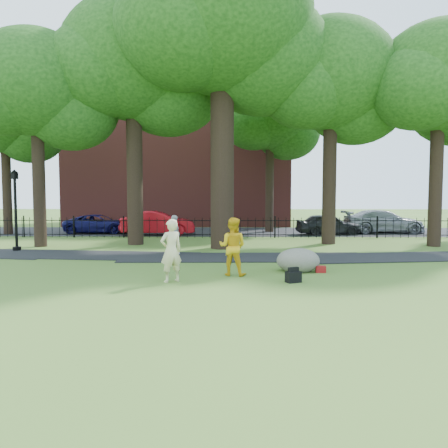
{
  "coord_description": "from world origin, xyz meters",
  "views": [
    {
      "loc": [
        0.51,
        -13.76,
        2.62
      ],
      "look_at": [
        0.19,
        2.0,
        1.51
      ],
      "focal_mm": 35.0,
      "sensor_mm": 36.0,
      "label": 1
    }
  ],
  "objects_px": {
    "woman": "(171,251)",
    "boulder": "(298,259)",
    "big_tree": "(225,32)",
    "lamppost": "(16,211)",
    "man": "(233,247)",
    "red_sedan": "(158,223)"
  },
  "relations": [
    {
      "from": "lamppost",
      "to": "red_sedan",
      "type": "distance_m",
      "value": 9.31
    },
    {
      "from": "boulder",
      "to": "big_tree",
      "type": "bearing_deg",
      "value": 112.38
    },
    {
      "from": "big_tree",
      "to": "lamppost",
      "type": "xyz_separation_m",
      "value": [
        -9.48,
        -1.29,
        -8.32
      ]
    },
    {
      "from": "man",
      "to": "red_sedan",
      "type": "relative_size",
      "value": 0.4
    },
    {
      "from": "boulder",
      "to": "woman",
      "type": "bearing_deg",
      "value": -155.46
    },
    {
      "from": "man",
      "to": "red_sedan",
      "type": "bearing_deg",
      "value": -55.4
    },
    {
      "from": "boulder",
      "to": "red_sedan",
      "type": "relative_size",
      "value": 0.31
    },
    {
      "from": "man",
      "to": "lamppost",
      "type": "relative_size",
      "value": 0.5
    },
    {
      "from": "big_tree",
      "to": "lamppost",
      "type": "distance_m",
      "value": 12.68
    },
    {
      "from": "big_tree",
      "to": "woman",
      "type": "height_order",
      "value": "big_tree"
    },
    {
      "from": "man",
      "to": "red_sedan",
      "type": "height_order",
      "value": "man"
    },
    {
      "from": "woman",
      "to": "lamppost",
      "type": "relative_size",
      "value": 0.5
    },
    {
      "from": "red_sedan",
      "to": "man",
      "type": "bearing_deg",
      "value": -166.45
    },
    {
      "from": "woman",
      "to": "man",
      "type": "relative_size",
      "value": 1.01
    },
    {
      "from": "red_sedan",
      "to": "boulder",
      "type": "bearing_deg",
      "value": -157.13
    },
    {
      "from": "woman",
      "to": "red_sedan",
      "type": "height_order",
      "value": "woman"
    },
    {
      "from": "big_tree",
      "to": "woman",
      "type": "relative_size",
      "value": 7.7
    },
    {
      "from": "woman",
      "to": "boulder",
      "type": "distance_m",
      "value": 4.45
    },
    {
      "from": "big_tree",
      "to": "lamppost",
      "type": "height_order",
      "value": "big_tree"
    },
    {
      "from": "lamppost",
      "to": "red_sedan",
      "type": "bearing_deg",
      "value": 76.9
    },
    {
      "from": "big_tree",
      "to": "man",
      "type": "xyz_separation_m",
      "value": [
        0.37,
        -7.03,
        -9.22
      ]
    },
    {
      "from": "man",
      "to": "boulder",
      "type": "distance_m",
      "value": 2.39
    }
  ]
}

